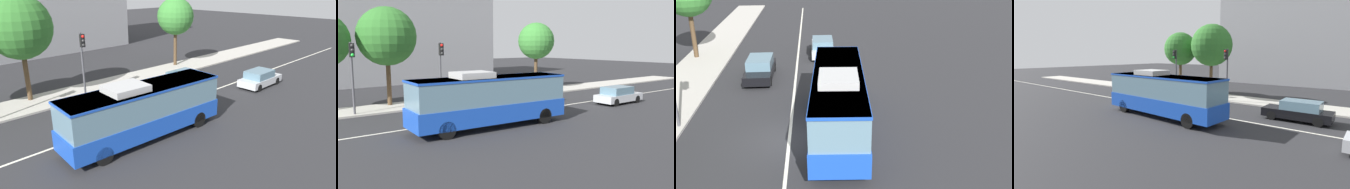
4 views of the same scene
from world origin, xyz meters
TOP-DOWN VIEW (x-y plane):
  - ground_plane at (0.00, 0.00)m, footprint 160.00×160.00m
  - sidewalk_kerb at (0.00, 7.37)m, footprint 80.00×3.73m
  - lane_centre_line at (0.00, 0.00)m, footprint 76.00×0.16m
  - transit_bus at (0.77, -2.49)m, footprint 10.13×3.08m
  - sedan_silver at (14.48, -2.09)m, footprint 4.51×1.85m
  - sedan_black at (9.14, 2.46)m, footprint 4.50×1.83m
  - traffic_light_near_corner at (1.68, 5.65)m, footprint 0.34×0.62m
  - traffic_light_mid_block at (-4.97, 5.88)m, footprint 0.33×0.62m
  - street_tree_kerbside_left at (-1.67, 8.30)m, footprint 4.68×4.68m
  - street_tree_kerbside_right at (14.37, 8.31)m, footprint 3.88×3.88m
  - office_block_background at (5.09, 28.58)m, footprint 27.91×13.16m

SIDE VIEW (x-z plane):
  - ground_plane at x=0.00m, z-range 0.00..0.00m
  - lane_centre_line at x=0.00m, z-range 0.00..0.01m
  - sidewalk_kerb at x=0.00m, z-range 0.00..0.14m
  - sedan_silver at x=14.48m, z-range -0.01..1.46m
  - sedan_black at x=9.14m, z-range -0.01..1.46m
  - transit_bus at x=0.77m, z-range 0.08..3.54m
  - traffic_light_near_corner at x=1.68m, z-range 0.96..6.16m
  - traffic_light_mid_block at x=-4.97m, z-range 0.96..6.16m
  - street_tree_kerbside_right at x=14.37m, z-range 1.70..9.04m
  - street_tree_kerbside_left at x=-1.67m, z-range 1.65..9.67m
  - office_block_background at x=5.09m, z-range 0.00..17.00m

